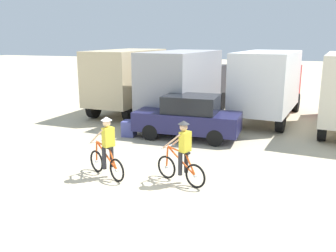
% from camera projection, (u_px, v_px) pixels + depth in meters
% --- Properties ---
extents(ground_plane, '(120.00, 120.00, 0.00)m').
position_uv_depth(ground_plane, '(124.00, 197.00, 9.29)').
color(ground_plane, beige).
extents(box_truck_tan_camper, '(2.66, 6.85, 3.35)m').
position_uv_depth(box_truck_tan_camper, '(132.00, 77.00, 19.70)').
color(box_truck_tan_camper, '#CCB78E').
rests_on(box_truck_tan_camper, ground).
extents(box_truck_grey_hauler, '(3.04, 6.95, 3.35)m').
position_uv_depth(box_truck_grey_hauler, '(186.00, 81.00, 18.04)').
color(box_truck_grey_hauler, '#9E9EA3').
rests_on(box_truck_grey_hauler, ground).
extents(box_truck_avon_van, '(3.08, 6.97, 3.35)m').
position_uv_depth(box_truck_avon_van, '(269.00, 82.00, 17.67)').
color(box_truck_avon_van, white).
rests_on(box_truck_avon_van, ground).
extents(sedan_parked, '(4.24, 1.86, 1.76)m').
position_uv_depth(sedan_parked, '(188.00, 117.00, 14.57)').
color(sedan_parked, '#1E1E4C').
rests_on(sedan_parked, ground).
extents(cyclist_orange_shirt, '(1.57, 0.88, 1.82)m').
position_uv_depth(cyclist_orange_shirt, '(107.00, 150.00, 10.44)').
color(cyclist_orange_shirt, black).
rests_on(cyclist_orange_shirt, ground).
extents(cyclist_cowboy_hat, '(1.62, 0.78, 1.82)m').
position_uv_depth(cyclist_cowboy_hat, '(182.00, 155.00, 9.98)').
color(cyclist_cowboy_hat, black).
rests_on(cyclist_cowboy_hat, ground).
extents(supply_crate, '(0.59, 0.66, 0.64)m').
position_uv_depth(supply_crate, '(129.00, 128.00, 15.03)').
color(supply_crate, '#4C5199').
rests_on(supply_crate, ground).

